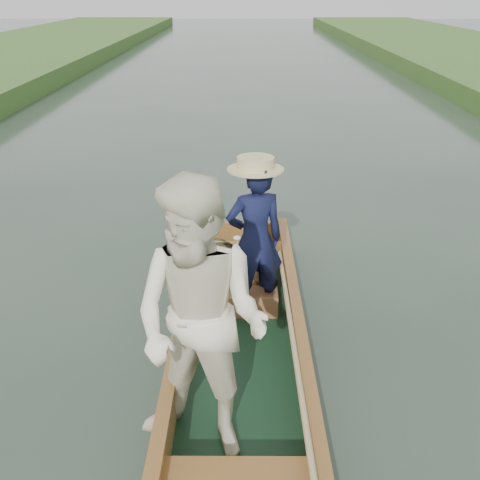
{
  "coord_description": "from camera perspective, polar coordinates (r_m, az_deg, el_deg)",
  "views": [
    {
      "loc": [
        0.02,
        -4.43,
        3.08
      ],
      "look_at": [
        0.0,
        0.6,
        0.95
      ],
      "focal_mm": 45.0,
      "sensor_mm": 36.0,
      "label": 1
    }
  ],
  "objects": [
    {
      "name": "ground",
      "position": [
        5.4,
        -0.03,
        -11.85
      ],
      "size": [
        120.0,
        120.0,
        0.0
      ],
      "primitive_type": "plane",
      "color": "#283D30",
      "rests_on": "ground"
    },
    {
      "name": "trees_far",
      "position": [
        8.02,
        -13.33,
        18.46
      ],
      "size": [
        21.24,
        4.02,
        4.53
      ],
      "color": "#47331E",
      "rests_on": "ground"
    },
    {
      "name": "punt",
      "position": [
        4.7,
        -1.41,
        -7.23
      ],
      "size": [
        1.4,
        5.0,
        2.06
      ],
      "color": "black",
      "rests_on": "ground"
    }
  ]
}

